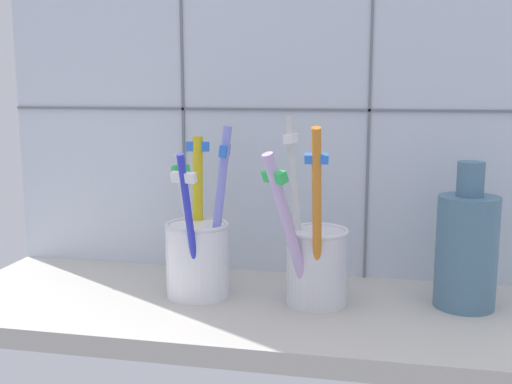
{
  "coord_description": "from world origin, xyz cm",
  "views": [
    {
      "loc": [
        12.37,
        -58.3,
        23.63
      ],
      "look_at": [
        0.0,
        1.28,
        13.17
      ],
      "focal_mm": 43.44,
      "sensor_mm": 36.0,
      "label": 1
    }
  ],
  "objects": [
    {
      "name": "counter_slab",
      "position": [
        0.0,
        0.0,
        1.0
      ],
      "size": [
        64.0,
        22.0,
        2.0
      ],
      "primitive_type": "cube",
      "color": "#BCB7AD",
      "rests_on": "ground"
    },
    {
      "name": "ceramic_vase",
      "position": [
        20.62,
        3.35,
        7.96
      ],
      "size": [
        5.91,
        5.91,
        14.48
      ],
      "color": "slate",
      "rests_on": "counter_slab"
    },
    {
      "name": "toothbrush_cup_right",
      "position": [
        6.02,
        0.89,
        6.71
      ],
      "size": [
        7.95,
        10.51,
        18.78
      ],
      "color": "silver",
      "rests_on": "counter_slab"
    },
    {
      "name": "tile_wall_back",
      "position": [
        0.0,
        12.0,
        22.5
      ],
      "size": [
        64.0,
        2.2,
        45.0
      ],
      "color": "silver",
      "rests_on": "ground"
    },
    {
      "name": "toothbrush_cup_left",
      "position": [
        -6.23,
        1.43,
        6.72
      ],
      "size": [
        8.39,
        11.46,
        17.79
      ],
      "color": "white",
      "rests_on": "counter_slab"
    }
  ]
}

